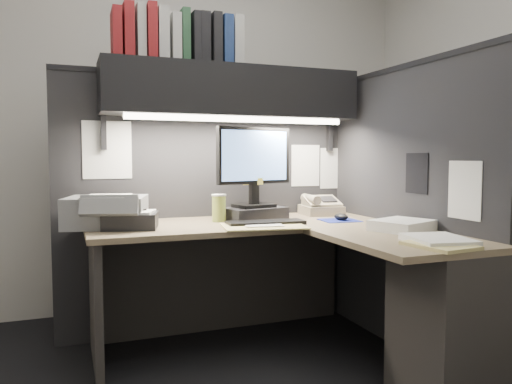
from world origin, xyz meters
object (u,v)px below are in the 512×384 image
monitor (254,183)px  coffee_cup (219,209)px  notebook_stack (131,221)px  telephone (321,207)px  desk (336,289)px  overhead_shelf (232,93)px  printer (107,212)px  keyboard (266,223)px

monitor → coffee_cup: (-0.23, -0.03, -0.15)m
coffee_cup → notebook_stack: size_ratio=0.55×
monitor → telephone: size_ratio=2.21×
desk → overhead_shelf: (-0.30, 0.75, 1.06)m
printer → monitor: bearing=16.6°
coffee_cup → notebook_stack: coffee_cup is taller
desk → keyboard: 0.55m
telephone → printer: printer is taller
coffee_cup → printer: (-0.63, 0.01, 0.01)m
printer → notebook_stack: bearing=-29.9°
overhead_shelf → notebook_stack: overhead_shelf is taller
coffee_cup → notebook_stack: (-0.52, -0.11, -0.03)m
overhead_shelf → telephone: size_ratio=6.17×
monitor → printer: bearing=167.0°
desk → telephone: size_ratio=6.76×
monitor → coffee_cup: size_ratio=3.69×
desk → coffee_cup: size_ratio=11.27×
monitor → notebook_stack: (-0.75, -0.14, -0.18)m
overhead_shelf → keyboard: size_ratio=3.55×
overhead_shelf → keyboard: 0.84m
overhead_shelf → printer: (-0.75, -0.12, -0.69)m
keyboard → printer: (-0.84, 0.22, 0.07)m
desk → coffee_cup: coffee_cup is taller
desk → monitor: 0.86m
desk → telephone: 0.86m
desk → notebook_stack: 1.12m
keyboard → telephone: size_ratio=1.74×
monitor → desk: bearing=-88.8°
keyboard → notebook_stack: bearing=174.9°
keyboard → telephone: bearing=35.2°
keyboard → notebook_stack: (-0.72, 0.11, 0.03)m
telephone → printer: (-1.36, -0.10, 0.03)m
desk → printer: size_ratio=4.14×
desk → printer: bearing=149.0°
coffee_cup → desk: bearing=-56.0°
printer → notebook_stack: (0.11, -0.11, -0.04)m
desk → notebook_stack: size_ratio=6.23×
notebook_stack → coffee_cup: bearing=11.6°
overhead_shelf → keyboard: (0.08, -0.34, -0.76)m
desk → overhead_shelf: size_ratio=1.10×
telephone → coffee_cup: (-0.73, -0.10, 0.03)m
desk → keyboard: size_ratio=3.89×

